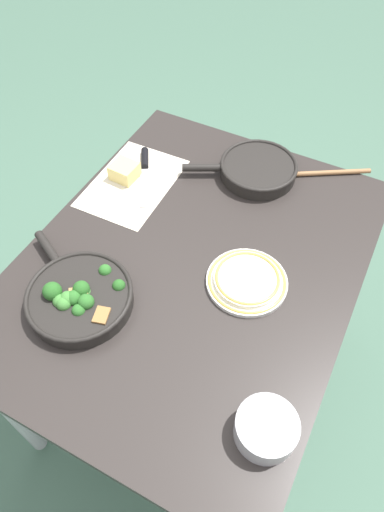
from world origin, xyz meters
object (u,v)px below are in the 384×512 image
at_px(dinner_plate_stack, 248,279).
at_px(wooden_spoon, 298,174).
at_px(cheese_block, 125,171).
at_px(skillet_broccoli, 79,297).
at_px(skillet_eggs, 257,169).
at_px(prep_bowl_steel, 266,429).
at_px(grater_knife, 145,169).

bearing_deg(dinner_plate_stack, wooden_spoon, -177.66).
relative_size(wooden_spoon, cheese_block, 4.18).
relative_size(skillet_broccoli, skillet_eggs, 1.07).
bearing_deg(dinner_plate_stack, prep_bowl_steel, 28.54).
xyz_separation_m(grater_knife, cheese_block, (0.05, -0.04, 0.02)).
relative_size(skillet_eggs, wooden_spoon, 1.01).
distance_m(dinner_plate_stack, prep_bowl_steel, 0.38).
xyz_separation_m(cheese_block, prep_bowl_steel, (0.53, 0.68, 0.00)).
bearing_deg(wooden_spoon, dinner_plate_stack, 61.14).
xyz_separation_m(skillet_broccoli, dinner_plate_stack, (-0.25, 0.35, -0.01)).
relative_size(cheese_block, prep_bowl_steel, 0.61).
bearing_deg(wooden_spoon, prep_bowl_steel, 73.19).
distance_m(skillet_eggs, wooden_spoon, 0.13).
xyz_separation_m(cheese_block, dinner_plate_stack, (0.19, 0.50, -0.01)).
relative_size(grater_knife, prep_bowl_steel, 1.75).
height_order(skillet_eggs, grater_knife, skillet_eggs).
height_order(grater_knife, dinner_plate_stack, dinner_plate_stack).
bearing_deg(prep_bowl_steel, wooden_spoon, -165.60).
bearing_deg(wooden_spoon, skillet_eggs, -5.84).
bearing_deg(wooden_spoon, cheese_block, -3.11).
height_order(grater_knife, cheese_block, cheese_block).
bearing_deg(cheese_block, prep_bowl_steel, 52.13).
xyz_separation_m(grater_knife, dinner_plate_stack, (0.25, 0.46, 0.00)).
relative_size(skillet_broccoli, dinner_plate_stack, 1.70).
bearing_deg(prep_bowl_steel, cheese_block, -127.87).
height_order(skillet_eggs, prep_bowl_steel, prep_bowl_steel).
height_order(skillet_broccoli, dinner_plate_stack, skillet_broccoli).
distance_m(skillet_broccoli, prep_bowl_steel, 0.54).
distance_m(wooden_spoon, dinner_plate_stack, 0.45).
relative_size(skillet_broccoli, wooden_spoon, 1.08).
xyz_separation_m(skillet_broccoli, cheese_block, (-0.44, -0.15, -0.00)).
xyz_separation_m(skillet_broccoli, wooden_spoon, (-0.70, 0.33, -0.02)).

